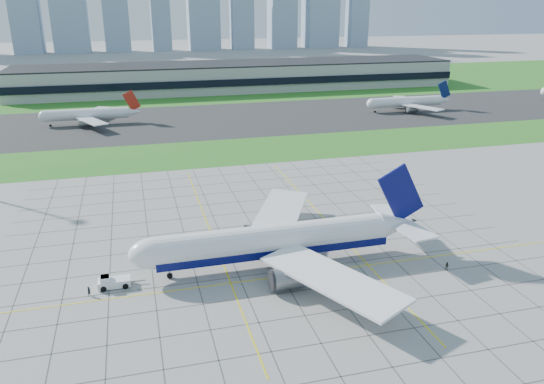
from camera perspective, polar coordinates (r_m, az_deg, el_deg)
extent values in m
plane|color=#9E9E98|center=(104.76, 0.76, -8.56)|extent=(1400.00, 1400.00, 0.00)
cube|color=#287421|center=(187.22, -6.75, 4.20)|extent=(700.00, 35.00, 0.04)
cube|color=#383838|center=(240.29, -8.74, 7.56)|extent=(700.00, 75.00, 0.04)
cube|color=#287421|center=(348.23, -10.91, 11.16)|extent=(700.00, 145.00, 0.04)
cube|color=#474744|center=(112.82, -25.23, -8.42)|extent=(0.18, 130.00, 0.02)
cube|color=#474744|center=(111.49, -21.16, -8.16)|extent=(0.18, 130.00, 0.02)
cube|color=#474744|center=(110.71, -17.03, -7.85)|extent=(0.18, 130.00, 0.02)
cube|color=#474744|center=(110.51, -12.86, -7.50)|extent=(0.18, 130.00, 0.02)
cube|color=#474744|center=(110.89, -8.71, -7.11)|extent=(0.18, 130.00, 0.02)
cube|color=#474744|center=(111.84, -4.61, -6.69)|extent=(0.18, 130.00, 0.02)
cube|color=#474744|center=(113.35, -0.61, -6.24)|extent=(0.18, 130.00, 0.02)
cube|color=#474744|center=(115.40, 3.25, -5.79)|extent=(0.18, 130.00, 0.02)
cube|color=#474744|center=(117.95, 6.97, -5.32)|extent=(0.18, 130.00, 0.02)
cube|color=#474744|center=(120.98, 10.50, -4.85)|extent=(0.18, 130.00, 0.02)
cube|color=#474744|center=(124.45, 13.85, -4.39)|extent=(0.18, 130.00, 0.02)
cube|color=#474744|center=(128.33, 17.00, -3.95)|extent=(0.18, 130.00, 0.02)
cube|color=#474744|center=(132.57, 19.95, -3.52)|extent=(0.18, 130.00, 0.02)
cube|color=#474744|center=(79.47, 7.40, -19.09)|extent=(110.00, 0.18, 0.02)
cube|color=#474744|center=(85.37, 5.31, -15.90)|extent=(110.00, 0.18, 0.02)
cube|color=#474744|center=(91.59, 3.55, -13.12)|extent=(110.00, 0.18, 0.02)
cube|color=#474744|center=(98.07, 2.05, -10.69)|extent=(110.00, 0.18, 0.02)
cube|color=#474744|center=(104.75, 0.76, -8.56)|extent=(110.00, 0.18, 0.02)
cube|color=#474744|center=(111.61, -0.36, -6.68)|extent=(110.00, 0.18, 0.02)
cube|color=#474744|center=(118.61, -1.34, -5.02)|extent=(110.00, 0.18, 0.02)
cube|color=#474744|center=(125.74, -2.21, -3.54)|extent=(110.00, 0.18, 0.02)
cube|color=#474744|center=(132.96, -2.98, -2.23)|extent=(110.00, 0.18, 0.02)
cube|color=#474744|center=(140.26, -3.67, -1.05)|extent=(110.00, 0.18, 0.02)
cube|color=#474744|center=(147.64, -4.29, 0.01)|extent=(110.00, 0.18, 0.02)
cube|color=#474744|center=(155.08, -4.86, 0.98)|extent=(110.00, 0.18, 0.02)
cube|color=#474744|center=(162.58, -5.37, 1.85)|extent=(110.00, 0.18, 0.02)
cube|color=yellow|center=(103.06, 1.07, -9.06)|extent=(120.00, 0.25, 0.03)
cube|color=yellow|center=(120.49, -6.44, -4.73)|extent=(0.25, 100.00, 0.03)
cube|color=yellow|center=(127.11, 6.15, -3.38)|extent=(0.25, 100.00, 0.03)
cube|color=#B7B7B2|center=(328.08, -3.50, 12.28)|extent=(260.00, 42.00, 15.00)
cube|color=black|center=(307.30, -2.67, 11.70)|extent=(260.00, 1.00, 4.00)
cube|color=black|center=(327.16, -3.53, 13.66)|extent=(260.00, 42.00, 0.80)
cube|color=#8EA4BA|center=(611.17, -20.95, 17.29)|extent=(35.00, 31.50, 74.00)
cube|color=#8EA4BA|center=(610.05, -11.97, 18.77)|extent=(20.00, 18.00, 88.00)
cube|color=#8EA4BA|center=(622.40, -3.28, 17.95)|extent=(24.00, 21.60, 62.00)
cube|color=#8EA4BA|center=(647.79, 5.24, 18.76)|extent=(36.00, 32.40, 80.00)
cube|color=#8EA4BA|center=(664.84, 9.23, 19.70)|extent=(22.00, 19.80, 105.00)
cylinder|color=white|center=(104.80, 0.19, -5.11)|extent=(46.25, 6.27, 6.03)
cube|color=#070B4F|center=(105.62, 0.19, -6.05)|extent=(46.25, 5.87, 1.61)
ellipsoid|color=white|center=(101.69, -12.54, -6.43)|extent=(9.68, 6.08, 6.03)
cube|color=black|center=(101.45, -13.81, -6.29)|extent=(2.23, 3.23, 0.60)
cone|color=white|center=(114.11, 13.21, -3.36)|extent=(8.07, 5.77, 5.73)
cube|color=#070B4F|center=(111.94, 13.70, -0.15)|extent=(10.96, 0.56, 12.82)
cube|color=white|center=(120.92, 0.91, -2.14)|extent=(20.36, 29.28, 0.97)
cube|color=white|center=(93.42, 6.48, -9.22)|extent=(20.58, 29.23, 0.97)
cylinder|color=slate|center=(115.34, -1.22, -4.35)|extent=(6.55, 3.85, 3.82)
cylinder|color=slate|center=(97.13, 1.87, -9.24)|extent=(6.55, 3.85, 3.82)
cylinder|color=gray|center=(103.72, -10.97, -8.45)|extent=(0.36, 0.36, 2.61)
cylinder|color=black|center=(104.07, -10.94, -8.81)|extent=(1.11, 0.51, 1.11)
cylinder|color=black|center=(111.02, 2.25, -6.48)|extent=(1.31, 1.21, 1.31)
cylinder|color=black|center=(105.58, 3.31, -7.96)|extent=(1.31, 1.21, 1.31)
cube|color=white|center=(103.42, -16.59, -9.31)|extent=(5.83, 2.75, 1.36)
cube|color=white|center=(103.06, -17.51, -8.91)|extent=(1.76, 2.14, 1.07)
cube|color=black|center=(102.97, -17.52, -8.81)|extent=(1.56, 1.95, 0.68)
cube|color=gray|center=(103.43, -14.24, -9.26)|extent=(2.91, 0.19, 0.17)
cylinder|color=black|center=(104.81, -17.64, -9.23)|extent=(1.07, 0.49, 1.07)
cylinder|color=black|center=(102.59, -17.67, -9.90)|extent=(1.07, 0.49, 1.07)
cylinder|color=black|center=(104.61, -15.50, -9.06)|extent=(1.07, 0.49, 1.07)
cylinder|color=black|center=(102.39, -15.48, -9.72)|extent=(1.07, 0.49, 1.07)
imported|color=black|center=(101.82, -19.09, -10.05)|extent=(0.78, 0.81, 1.87)
imported|color=#28261B|center=(110.51, 18.31, -7.58)|extent=(1.02, 0.98, 1.65)
cylinder|color=white|center=(243.10, -19.28, 7.91)|extent=(34.27, 4.80, 4.80)
cube|color=#A91F13|center=(241.52, -14.86, 9.49)|extent=(7.46, 0.40, 9.15)
cube|color=white|center=(253.86, -18.58, 8.26)|extent=(13.89, 20.66, 0.40)
cube|color=white|center=(232.31, -18.82, 7.25)|extent=(13.89, 20.66, 0.40)
cylinder|color=black|center=(245.82, -18.48, 7.16)|extent=(1.00, 1.00, 1.00)
cylinder|color=black|center=(241.52, -18.52, 6.95)|extent=(1.00, 1.00, 1.00)
cylinder|color=white|center=(267.58, 14.23, 9.40)|extent=(36.32, 4.80, 4.80)
cube|color=#07154A|center=(277.09, 18.04, 10.43)|extent=(7.46, 0.40, 9.15)
cube|color=white|center=(278.41, 13.59, 9.66)|extent=(13.89, 20.66, 0.40)
cube|color=white|center=(259.59, 15.87, 8.77)|extent=(13.89, 20.66, 0.40)
cylinder|color=black|center=(271.63, 14.50, 8.66)|extent=(1.00, 1.00, 1.00)
cylinder|color=black|center=(267.88, 14.96, 8.47)|extent=(1.00, 1.00, 1.00)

